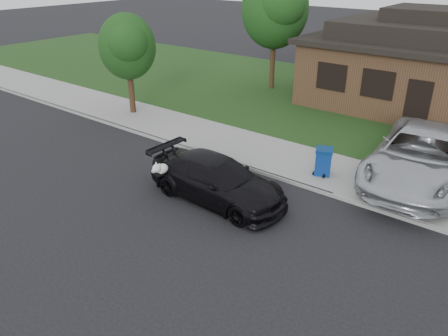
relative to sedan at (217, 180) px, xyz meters
The scene contains 10 objects.
ground 1.62m from the sedan, 128.71° to the right, with size 120.00×120.00×0.00m, color black.
sidewalk 4.01m from the sedan, 103.45° to the left, with size 60.00×3.00×0.12m, color gray.
curb 2.60m from the sedan, 111.39° to the left, with size 60.00×0.12×0.12m, color gray.
lawn 11.90m from the sedan, 94.44° to the left, with size 60.00×13.00×0.13m, color #193814.
sedan is the anchor object (origin of this frame).
minivan 6.76m from the sedan, 46.41° to the left, with size 2.88×6.25×1.74m, color silver.
recycling_bin 3.93m from the sedan, 60.61° to the left, with size 0.74×0.74×0.94m.
house 14.26m from the sedan, 77.46° to the left, with size 12.60×8.60×4.65m.
tree_0 13.40m from the sedan, 114.14° to the left, with size 3.78×3.60×6.34m.
tree_2 9.56m from the sedan, 154.49° to the left, with size 2.73×2.60×4.59m.
Camera 1 is at (8.42, -8.19, 6.82)m, focal length 35.00 mm.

